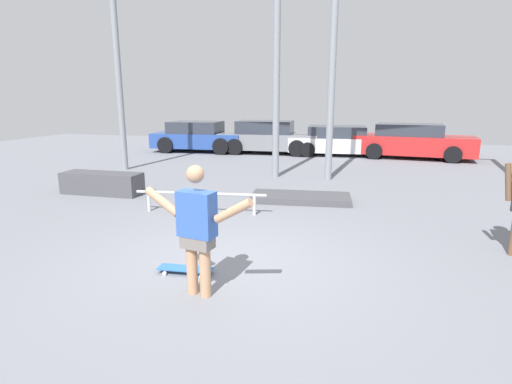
{
  "coord_description": "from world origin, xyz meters",
  "views": [
    {
      "loc": [
        1.77,
        -5.0,
        2.29
      ],
      "look_at": [
        -0.02,
        1.57,
        0.71
      ],
      "focal_mm": 28.0,
      "sensor_mm": 36.0,
      "label": 1
    }
  ],
  "objects_px": {
    "parked_car_grey": "(268,137)",
    "skateboard": "(186,269)",
    "parked_car_white": "(339,141)",
    "skateboarder": "(197,226)",
    "grind_rail": "(200,196)",
    "parked_car_red": "(412,142)",
    "parked_car_blue": "(199,137)",
    "grind_box": "(102,183)",
    "manual_pad": "(301,198)"
  },
  "relations": [
    {
      "from": "grind_box",
      "to": "skateboarder",
      "type": "bearing_deg",
      "value": -44.02
    },
    {
      "from": "parked_car_white",
      "to": "skateboard",
      "type": "bearing_deg",
      "value": -99.78
    },
    {
      "from": "parked_car_white",
      "to": "manual_pad",
      "type": "bearing_deg",
      "value": -96.58
    },
    {
      "from": "parked_car_grey",
      "to": "grind_box",
      "type": "bearing_deg",
      "value": -107.43
    },
    {
      "from": "grind_rail",
      "to": "parked_car_blue",
      "type": "height_order",
      "value": "parked_car_blue"
    },
    {
      "from": "skateboarder",
      "to": "manual_pad",
      "type": "distance_m",
      "value": 4.93
    },
    {
      "from": "manual_pad",
      "to": "grind_rail",
      "type": "xyz_separation_m",
      "value": [
        -1.83,
        -1.55,
        0.28
      ]
    },
    {
      "from": "skateboarder",
      "to": "grind_box",
      "type": "bearing_deg",
      "value": 145.88
    },
    {
      "from": "manual_pad",
      "to": "parked_car_blue",
      "type": "distance_m",
      "value": 9.75
    },
    {
      "from": "skateboarder",
      "to": "grind_box",
      "type": "relative_size",
      "value": 0.79
    },
    {
      "from": "skateboard",
      "to": "manual_pad",
      "type": "distance_m",
      "value": 4.43
    },
    {
      "from": "skateboarder",
      "to": "parked_car_blue",
      "type": "bearing_deg",
      "value": 123.07
    },
    {
      "from": "grind_box",
      "to": "parked_car_blue",
      "type": "xyz_separation_m",
      "value": [
        -1.0,
        8.36,
        0.39
      ]
    },
    {
      "from": "parked_car_grey",
      "to": "parked_car_red",
      "type": "xyz_separation_m",
      "value": [
        5.88,
        -0.01,
        -0.02
      ]
    },
    {
      "from": "grind_box",
      "to": "parked_car_blue",
      "type": "height_order",
      "value": "parked_car_blue"
    },
    {
      "from": "skateboarder",
      "to": "skateboard",
      "type": "height_order",
      "value": "skateboarder"
    },
    {
      "from": "grind_box",
      "to": "parked_car_white",
      "type": "distance_m",
      "value": 10.2
    },
    {
      "from": "parked_car_white",
      "to": "parked_car_red",
      "type": "bearing_deg",
      "value": -7.63
    },
    {
      "from": "grind_box",
      "to": "skateboard",
      "type": "bearing_deg",
      "value": -43.24
    },
    {
      "from": "skateboarder",
      "to": "grind_rail",
      "type": "bearing_deg",
      "value": 122.47
    },
    {
      "from": "skateboard",
      "to": "parked_car_white",
      "type": "relative_size",
      "value": 0.18
    },
    {
      "from": "parked_car_blue",
      "to": "grind_box",
      "type": "bearing_deg",
      "value": -87.03
    },
    {
      "from": "parked_car_blue",
      "to": "skateboard",
      "type": "bearing_deg",
      "value": -71.45
    },
    {
      "from": "skateboard",
      "to": "parked_car_white",
      "type": "bearing_deg",
      "value": 79.97
    },
    {
      "from": "manual_pad",
      "to": "parked_car_grey",
      "type": "bearing_deg",
      "value": 108.7
    },
    {
      "from": "parked_car_white",
      "to": "parked_car_red",
      "type": "xyz_separation_m",
      "value": [
        2.84,
        -0.17,
        0.07
      ]
    },
    {
      "from": "manual_pad",
      "to": "parked_car_grey",
      "type": "height_order",
      "value": "parked_car_grey"
    },
    {
      "from": "parked_car_blue",
      "to": "parked_car_grey",
      "type": "xyz_separation_m",
      "value": [
        3.15,
        0.25,
        0.02
      ]
    },
    {
      "from": "parked_car_white",
      "to": "parked_car_red",
      "type": "relative_size",
      "value": 0.93
    },
    {
      "from": "parked_car_blue",
      "to": "parked_car_grey",
      "type": "relative_size",
      "value": 0.96
    },
    {
      "from": "grind_box",
      "to": "parked_car_grey",
      "type": "relative_size",
      "value": 0.46
    },
    {
      "from": "grind_rail",
      "to": "parked_car_blue",
      "type": "distance_m",
      "value": 10.16
    },
    {
      "from": "manual_pad",
      "to": "parked_car_red",
      "type": "distance_m",
      "value": 8.64
    },
    {
      "from": "parked_car_grey",
      "to": "parked_car_white",
      "type": "xyz_separation_m",
      "value": [
        3.05,
        0.16,
        -0.09
      ]
    },
    {
      "from": "skateboarder",
      "to": "grind_rail",
      "type": "xyz_separation_m",
      "value": [
        -1.37,
        3.3,
        -0.51
      ]
    },
    {
      "from": "parked_car_blue",
      "to": "parked_car_red",
      "type": "xyz_separation_m",
      "value": [
        9.03,
        0.25,
        0.01
      ]
    },
    {
      "from": "manual_pad",
      "to": "parked_car_grey",
      "type": "relative_size",
      "value": 0.52
    },
    {
      "from": "grind_rail",
      "to": "parked_car_white",
      "type": "bearing_deg",
      "value": 77.47
    },
    {
      "from": "parked_car_grey",
      "to": "skateboard",
      "type": "bearing_deg",
      "value": -84.95
    },
    {
      "from": "skateboard",
      "to": "parked_car_blue",
      "type": "relative_size",
      "value": 0.19
    },
    {
      "from": "grind_box",
      "to": "grind_rail",
      "type": "relative_size",
      "value": 0.74
    },
    {
      "from": "manual_pad",
      "to": "grind_rail",
      "type": "relative_size",
      "value": 0.83
    },
    {
      "from": "skateboarder",
      "to": "manual_pad",
      "type": "bearing_deg",
      "value": 94.45
    },
    {
      "from": "grind_rail",
      "to": "parked_car_white",
      "type": "relative_size",
      "value": 0.62
    },
    {
      "from": "skateboard",
      "to": "grind_rail",
      "type": "distance_m",
      "value": 2.96
    },
    {
      "from": "parked_car_grey",
      "to": "parked_car_red",
      "type": "height_order",
      "value": "parked_car_grey"
    },
    {
      "from": "skateboard",
      "to": "parked_car_white",
      "type": "distance_m",
      "value": 12.59
    },
    {
      "from": "parked_car_blue",
      "to": "parked_car_red",
      "type": "relative_size",
      "value": 0.89
    },
    {
      "from": "grind_rail",
      "to": "parked_car_red",
      "type": "height_order",
      "value": "parked_car_red"
    },
    {
      "from": "parked_car_white",
      "to": "parked_car_red",
      "type": "distance_m",
      "value": 2.84
    }
  ]
}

